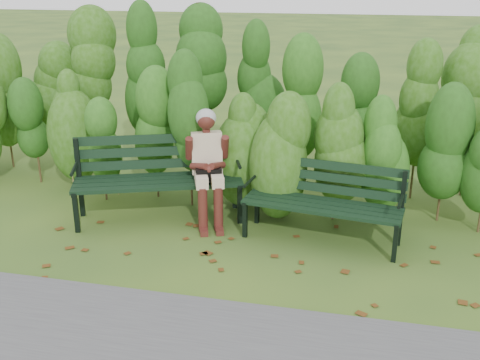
# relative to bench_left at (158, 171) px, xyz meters

# --- Properties ---
(ground) EXTENTS (80.00, 80.00, 0.00)m
(ground) POSITION_rel_bench_left_xyz_m (1.16, -0.82, -0.60)
(ground) COLOR #2B481E
(hedge_band) EXTENTS (11.04, 1.67, 2.42)m
(hedge_band) POSITION_rel_bench_left_xyz_m (1.16, 1.04, 0.65)
(hedge_band) COLOR #47381E
(hedge_band) RESTS_ON ground
(leaf_litter) EXTENTS (5.71, 2.27, 0.01)m
(leaf_litter) POSITION_rel_bench_left_xyz_m (1.59, -0.80, -0.60)
(leaf_litter) COLOR #573412
(leaf_litter) RESTS_ON ground
(bench_left) EXTENTS (2.15, 1.34, 1.03)m
(bench_left) POSITION_rel_bench_left_xyz_m (0.00, 0.00, 0.00)
(bench_left) COLOR black
(bench_left) RESTS_ON ground
(bench_right) EXTENTS (1.85, 0.83, 0.89)m
(bench_right) POSITION_rel_bench_left_xyz_m (2.08, -0.18, -0.08)
(bench_right) COLOR black
(bench_right) RESTS_ON ground
(seated_woman) EXTENTS (0.61, 0.83, 1.39)m
(seated_woman) POSITION_rel_bench_left_xyz_m (0.64, 0.02, 0.19)
(seated_woman) COLOR beige
(seated_woman) RESTS_ON ground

